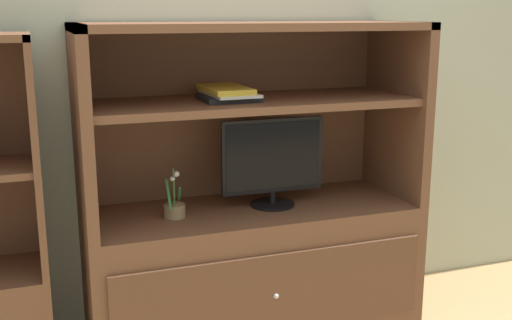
# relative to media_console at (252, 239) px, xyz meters

# --- Properties ---
(painted_rear_wall) EXTENTS (6.00, 0.10, 2.80)m
(painted_rear_wall) POSITION_rel_media_console_xyz_m (0.00, 0.34, 0.91)
(painted_rear_wall) COLOR #ADB29E
(painted_rear_wall) RESTS_ON ground_plane
(media_console) EXTENTS (1.63, 0.64, 1.55)m
(media_console) POSITION_rel_media_console_xyz_m (0.00, 0.00, 0.00)
(media_console) COLOR brown
(media_console) RESTS_ON ground_plane
(tv_monitor) EXTENTS (0.52, 0.22, 0.44)m
(tv_monitor) POSITION_rel_media_console_xyz_m (0.10, -0.01, 0.39)
(tv_monitor) COLOR black
(tv_monitor) RESTS_ON media_console
(potted_plant) EXTENTS (0.10, 0.11, 0.23)m
(potted_plant) POSITION_rel_media_console_xyz_m (-0.39, -0.03, 0.21)
(potted_plant) COLOR #8C7251
(potted_plant) RESTS_ON media_console
(magazine_stack) EXTENTS (0.26, 0.35, 0.06)m
(magazine_stack) POSITION_rel_media_console_xyz_m (-0.12, -0.00, 0.73)
(magazine_stack) COLOR black
(magazine_stack) RESTS_ON media_console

